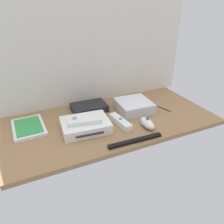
# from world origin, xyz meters

# --- Properties ---
(ground_plane) EXTENTS (1.00, 0.48, 0.02)m
(ground_plane) POSITION_xyz_m (0.00, 0.00, -0.01)
(ground_plane) COLOR #936D47
(ground_plane) RESTS_ON ground
(back_wall) EXTENTS (1.10, 0.01, 0.64)m
(back_wall) POSITION_xyz_m (0.00, 0.25, 0.32)
(back_wall) COLOR silver
(back_wall) RESTS_ON ground
(game_console) EXTENTS (0.22, 0.18, 0.04)m
(game_console) POSITION_xyz_m (-0.15, -0.03, 0.02)
(game_console) COLOR white
(game_console) RESTS_ON ground_plane
(mini_computer) EXTENTS (0.18, 0.18, 0.05)m
(mini_computer) POSITION_xyz_m (0.14, 0.04, 0.03)
(mini_computer) COLOR silver
(mini_computer) RESTS_ON ground_plane
(game_case) EXTENTS (0.14, 0.19, 0.02)m
(game_case) POSITION_xyz_m (-0.38, 0.08, 0.01)
(game_case) COLOR white
(game_case) RESTS_ON ground_plane
(network_router) EXTENTS (0.18, 0.13, 0.03)m
(network_router) POSITION_xyz_m (-0.07, 0.13, 0.02)
(network_router) COLOR black
(network_router) RESTS_ON ground_plane
(remote_wand) EXTENTS (0.05, 0.15, 0.03)m
(remote_wand) POSITION_xyz_m (0.01, -0.06, 0.02)
(remote_wand) COLOR white
(remote_wand) RESTS_ON ground_plane
(remote_nunchuk) EXTENTS (0.05, 0.10, 0.05)m
(remote_nunchuk) POSITION_xyz_m (0.12, -0.13, 0.02)
(remote_nunchuk) COLOR white
(remote_nunchuk) RESTS_ON ground_plane
(remote_classic_pad) EXTENTS (0.16, 0.11, 0.02)m
(remote_classic_pad) POSITION_xyz_m (-0.15, -0.04, 0.05)
(remote_classic_pad) COLOR white
(remote_classic_pad) RESTS_ON game_console
(sensor_bar) EXTENTS (0.24, 0.03, 0.01)m
(sensor_bar) POSITION_xyz_m (0.01, -0.21, 0.01)
(sensor_bar) COLOR black
(sensor_bar) RESTS_ON ground_plane
(stylus_pen) EXTENTS (0.04, 0.09, 0.01)m
(stylus_pen) POSITION_xyz_m (0.30, -0.01, 0.00)
(stylus_pen) COLOR black
(stylus_pen) RESTS_ON ground_plane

